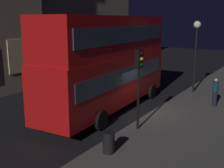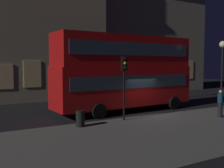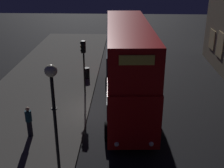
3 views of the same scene
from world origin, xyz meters
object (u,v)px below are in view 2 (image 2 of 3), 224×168
(traffic_light_near_kerb, at_px, (124,74))
(litter_bin, at_px, (80,119))
(traffic_light_far_side, at_px, (182,70))
(pedestrian, at_px, (220,103))
(street_lamp, at_px, (222,58))
(double_decker_bus, at_px, (125,70))

(traffic_light_near_kerb, bearing_deg, litter_bin, -165.85)
(traffic_light_near_kerb, distance_m, litter_bin, 3.83)
(traffic_light_near_kerb, bearing_deg, traffic_light_far_side, 40.60)
(pedestrian, bearing_deg, street_lamp, 111.44)
(pedestrian, bearing_deg, traffic_light_far_side, 133.66)
(street_lamp, bearing_deg, traffic_light_near_kerb, 179.81)
(traffic_light_near_kerb, bearing_deg, street_lamp, 9.78)
(traffic_light_near_kerb, xyz_separation_m, pedestrian, (5.96, -2.27, -1.91))
(traffic_light_far_side, height_order, litter_bin, traffic_light_far_side)
(traffic_light_near_kerb, height_order, street_lamp, street_lamp)
(double_decker_bus, height_order, street_lamp, double_decker_bus)
(double_decker_bus, xyz_separation_m, litter_bin, (-5.07, -3.33, -2.57))
(double_decker_bus, distance_m, pedestrian, 6.96)
(traffic_light_near_kerb, xyz_separation_m, street_lamp, (8.89, -0.03, 1.08))
(double_decker_bus, bearing_deg, street_lamp, -27.90)
(traffic_light_far_side, distance_m, pedestrian, 10.49)
(street_lamp, bearing_deg, litter_bin, -179.09)
(double_decker_bus, distance_m, litter_bin, 6.59)
(traffic_light_far_side, bearing_deg, pedestrian, 68.07)
(traffic_light_far_side, bearing_deg, street_lamp, 79.53)
(pedestrian, bearing_deg, double_decker_bus, -160.08)
(double_decker_bus, xyz_separation_m, traffic_light_far_side, (9.11, 3.51, -0.20))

